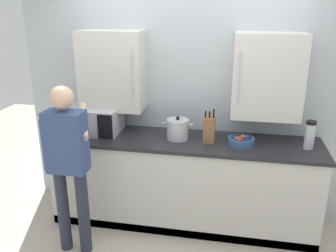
{
  "coord_description": "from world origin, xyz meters",
  "views": [
    {
      "loc": [
        0.48,
        -2.67,
        2.25
      ],
      "look_at": [
        -0.15,
        0.6,
        1.09
      ],
      "focal_mm": 38.12,
      "sensor_mm": 36.0,
      "label": 1
    }
  ],
  "objects_px": {
    "thermos_flask": "(310,135)",
    "knife_block": "(209,129)",
    "microwave_oven": "(91,120)",
    "person_figure": "(68,157)",
    "stock_pot": "(178,129)",
    "fruit_bowl": "(241,140)"
  },
  "relations": [
    {
      "from": "microwave_oven",
      "to": "stock_pot",
      "type": "height_order",
      "value": "microwave_oven"
    },
    {
      "from": "thermos_flask",
      "to": "knife_block",
      "type": "height_order",
      "value": "knife_block"
    },
    {
      "from": "fruit_bowl",
      "to": "knife_block",
      "type": "relative_size",
      "value": 0.74
    },
    {
      "from": "person_figure",
      "to": "stock_pot",
      "type": "bearing_deg",
      "value": 38.03
    },
    {
      "from": "thermos_flask",
      "to": "knife_block",
      "type": "bearing_deg",
      "value": 179.7
    },
    {
      "from": "microwave_oven",
      "to": "thermos_flask",
      "type": "height_order",
      "value": "thermos_flask"
    },
    {
      "from": "fruit_bowl",
      "to": "thermos_flask",
      "type": "xyz_separation_m",
      "value": [
        0.63,
        0.02,
        0.1
      ]
    },
    {
      "from": "stock_pot",
      "to": "person_figure",
      "type": "relative_size",
      "value": 0.2
    },
    {
      "from": "stock_pot",
      "to": "person_figure",
      "type": "xyz_separation_m",
      "value": [
        -0.87,
        -0.68,
        -0.09
      ]
    },
    {
      "from": "stock_pot",
      "to": "person_figure",
      "type": "distance_m",
      "value": 1.11
    },
    {
      "from": "thermos_flask",
      "to": "stock_pot",
      "type": "xyz_separation_m",
      "value": [
        -1.26,
        0.02,
        -0.04
      ]
    },
    {
      "from": "fruit_bowl",
      "to": "knife_block",
      "type": "distance_m",
      "value": 0.33
    },
    {
      "from": "thermos_flask",
      "to": "knife_block",
      "type": "distance_m",
      "value": 0.94
    },
    {
      "from": "fruit_bowl",
      "to": "stock_pot",
      "type": "xyz_separation_m",
      "value": [
        -0.63,
        0.04,
        0.06
      ]
    },
    {
      "from": "microwave_oven",
      "to": "person_figure",
      "type": "height_order",
      "value": "person_figure"
    },
    {
      "from": "microwave_oven",
      "to": "fruit_bowl",
      "type": "xyz_separation_m",
      "value": [
        1.56,
        -0.06,
        -0.09
      ]
    },
    {
      "from": "knife_block",
      "to": "person_figure",
      "type": "xyz_separation_m",
      "value": [
        -1.19,
        -0.66,
        -0.11
      ]
    },
    {
      "from": "fruit_bowl",
      "to": "knife_block",
      "type": "xyz_separation_m",
      "value": [
        -0.31,
        0.03,
        0.09
      ]
    },
    {
      "from": "fruit_bowl",
      "to": "person_figure",
      "type": "height_order",
      "value": "person_figure"
    },
    {
      "from": "microwave_oven",
      "to": "knife_block",
      "type": "xyz_separation_m",
      "value": [
        1.25,
        -0.04,
        -0.01
      ]
    },
    {
      "from": "microwave_oven",
      "to": "fruit_bowl",
      "type": "distance_m",
      "value": 1.56
    },
    {
      "from": "fruit_bowl",
      "to": "person_figure",
      "type": "bearing_deg",
      "value": -157.0
    }
  ]
}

